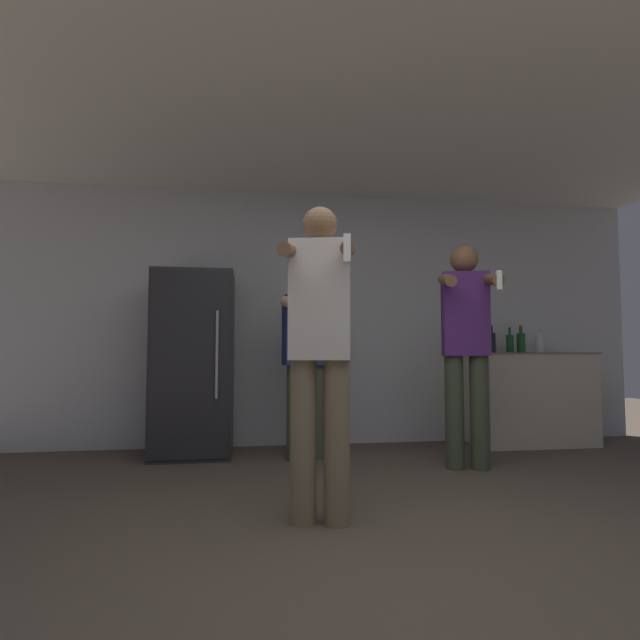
% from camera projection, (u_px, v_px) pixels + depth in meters
% --- Properties ---
extents(ground_plane, '(14.00, 14.00, 0.00)m').
position_uv_depth(ground_plane, '(401.00, 573.00, 2.09)').
color(ground_plane, '#4C4238').
extents(wall_back, '(7.00, 0.06, 2.55)m').
position_uv_depth(wall_back, '(311.00, 318.00, 5.09)').
color(wall_back, '#B2B7BC').
rests_on(wall_back, ground_plane).
extents(ceiling_slab, '(7.00, 3.45, 0.05)m').
position_uv_depth(ceiling_slab, '(337.00, 130.00, 3.70)').
color(ceiling_slab, silver).
rests_on(ceiling_slab, wall_back).
extents(refrigerator, '(0.70, 0.74, 1.65)m').
position_uv_depth(refrigerator, '(194.00, 363.00, 4.52)').
color(refrigerator, '#262628').
rests_on(refrigerator, ground_plane).
extents(counter, '(1.18, 0.62, 0.92)m').
position_uv_depth(counter, '(530.00, 398.00, 5.04)').
color(counter, '#BCB29E').
rests_on(counter, ground_plane).
extents(bottle_dark_rum, '(0.08, 0.08, 0.28)m').
position_uv_depth(bottle_dark_rum, '(521.00, 342.00, 5.10)').
color(bottle_dark_rum, '#194723').
rests_on(bottle_dark_rum, counter).
extents(bottle_tall_gin, '(0.09, 0.09, 0.24)m').
position_uv_depth(bottle_tall_gin, '(540.00, 344.00, 5.13)').
color(bottle_tall_gin, silver).
rests_on(bottle_tall_gin, counter).
extents(bottle_brown_liquor, '(0.08, 0.08, 0.29)m').
position_uv_depth(bottle_brown_liquor, '(491.00, 342.00, 5.06)').
color(bottle_brown_liquor, black).
rests_on(bottle_brown_liquor, counter).
extents(bottle_short_whiskey, '(0.07, 0.07, 0.30)m').
position_uv_depth(bottle_short_whiskey, '(483.00, 342.00, 5.04)').
color(bottle_short_whiskey, silver).
rests_on(bottle_short_whiskey, counter).
extents(bottle_red_label, '(0.07, 0.07, 0.26)m').
position_uv_depth(bottle_red_label, '(510.00, 343.00, 5.08)').
color(bottle_red_label, '#194723').
rests_on(bottle_red_label, counter).
extents(person_woman_foreground, '(0.45, 0.49, 1.74)m').
position_uv_depth(person_woman_foreground, '(320.00, 347.00, 2.75)').
color(person_woman_foreground, '#75664C').
rests_on(person_woman_foreground, ground_plane).
extents(person_man_side, '(0.52, 0.60, 1.79)m').
position_uv_depth(person_man_side, '(466.00, 342.00, 4.00)').
color(person_man_side, '#38422D').
rests_on(person_man_side, ground_plane).
extents(person_spectator_back, '(0.51, 0.50, 1.64)m').
position_uv_depth(person_spectator_back, '(306.00, 346.00, 4.35)').
color(person_spectator_back, '#38422D').
rests_on(person_spectator_back, ground_plane).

